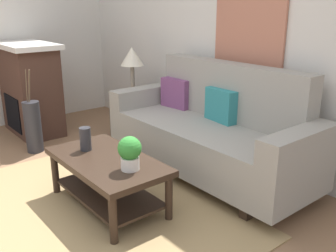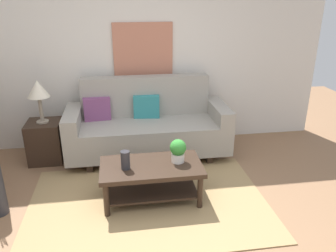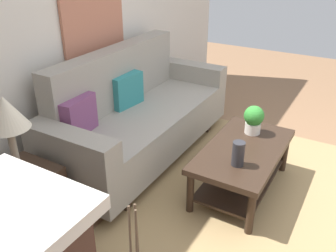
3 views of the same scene
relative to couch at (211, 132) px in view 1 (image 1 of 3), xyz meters
The scene contains 17 objects.
ground_plane 1.76m from the couch, 93.95° to the right, with size 9.61×9.61×0.00m, color #8C6647.
wall_back 1.07m from the couch, 102.39° to the left, with size 5.61×0.10×2.70m, color silver.
area_rug 1.28m from the couch, 95.59° to the right, with size 2.59×1.74×0.01m, color #A38456.
couch is the anchor object (origin of this frame).
throw_pillow_plum 0.74m from the couch, 169.52° to the left, with size 0.36×0.12×0.32m, color #7A4270.
throw_pillow_teal 0.28m from the couch, 90.00° to the left, with size 0.36×0.12×0.32m, color teal.
coffee_table 1.13m from the couch, 93.61° to the right, with size 1.10×0.60×0.43m.
tabletop_vase 1.22m from the couch, 106.50° to the right, with size 0.10×0.10×0.20m, color #2D2D33.
potted_plant_tabletop 1.13m from the couch, 78.22° to the right, with size 0.18×0.18×0.26m.
side_table 1.40m from the couch, behind, with size 0.44×0.44×0.56m, color #332319.
table_lamp 1.51m from the couch, behind, with size 0.28×0.28×0.57m.
fireplace 2.54m from the couch, 159.39° to the right, with size 1.02×0.58×1.16m.
floor_vase 2.04m from the couch, 145.78° to the right, with size 0.19×0.19×0.59m, color #2D2D33.
floor_vase_branch_a 2.05m from the couch, 145.47° to the right, with size 0.01×0.01×0.36m, color brown.
floor_vase_branch_b 2.06m from the couch, 146.35° to the right, with size 0.01×0.01×0.36m, color brown.
floor_vase_branch_c 2.08m from the couch, 145.54° to the right, with size 0.01×0.01×0.36m, color brown.
framed_painting 1.09m from the couch, 90.00° to the left, with size 0.84×0.03×0.75m, color #B77056.
Camera 1 is at (2.56, -0.82, 1.62)m, focal length 40.41 mm.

